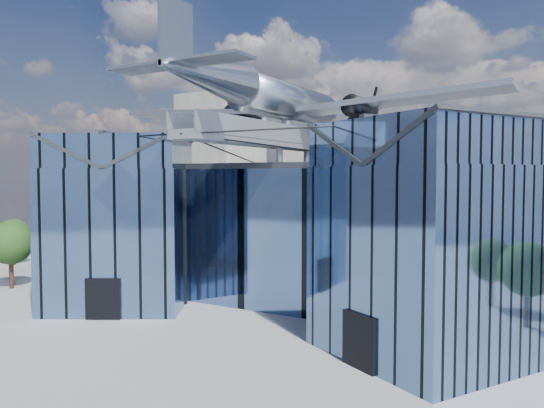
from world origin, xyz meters
The scene contains 5 objects.
ground_plane centered at (0.00, 0.00, 0.00)m, with size 120.00×120.00×0.00m, color gray.
museum centered at (0.00, 5.82, 5.54)m, with size 32.88×24.50×17.60m.
bg_towers centered at (1.45, 50.49, 10.01)m, with size 77.00×24.50×26.00m.
tree_plaza_w centered at (-22.04, -1.69, 3.67)m, with size 3.56×3.56×5.43m.
tree_side_w centered at (-32.43, 5.52, 3.15)m, with size 3.50×3.50×4.66m.
Camera 1 is at (17.18, -27.57, 8.99)m, focal length 35.00 mm.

